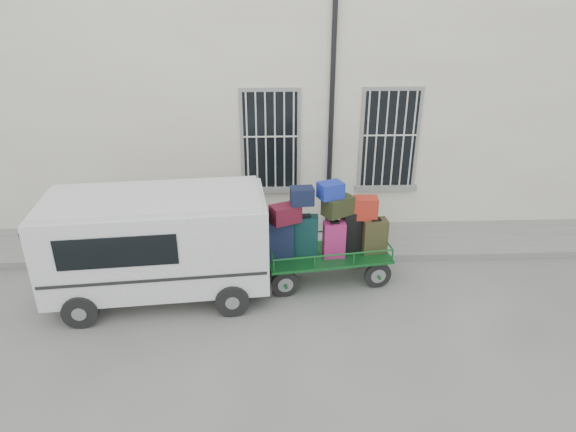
% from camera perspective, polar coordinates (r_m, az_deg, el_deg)
% --- Properties ---
extents(ground, '(80.00, 80.00, 0.00)m').
position_cam_1_polar(ground, '(9.93, 0.70, -9.23)').
color(ground, slate).
rests_on(ground, ground).
extents(building, '(24.00, 5.15, 6.00)m').
position_cam_1_polar(building, '(13.95, -0.40, 14.29)').
color(building, beige).
rests_on(building, ground).
extents(sidewalk, '(24.00, 1.70, 0.15)m').
position_cam_1_polar(sidewalk, '(11.78, 0.17, -2.91)').
color(sidewalk, slate).
rests_on(sidewalk, ground).
extents(luggage_cart, '(2.87, 1.41, 2.12)m').
position_cam_1_polar(luggage_cart, '(10.01, 4.30, -2.09)').
color(luggage_cart, black).
rests_on(luggage_cart, ground).
extents(van, '(4.24, 2.16, 2.06)m').
position_cam_1_polar(van, '(9.78, -14.38, -2.61)').
color(van, silver).
rests_on(van, ground).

